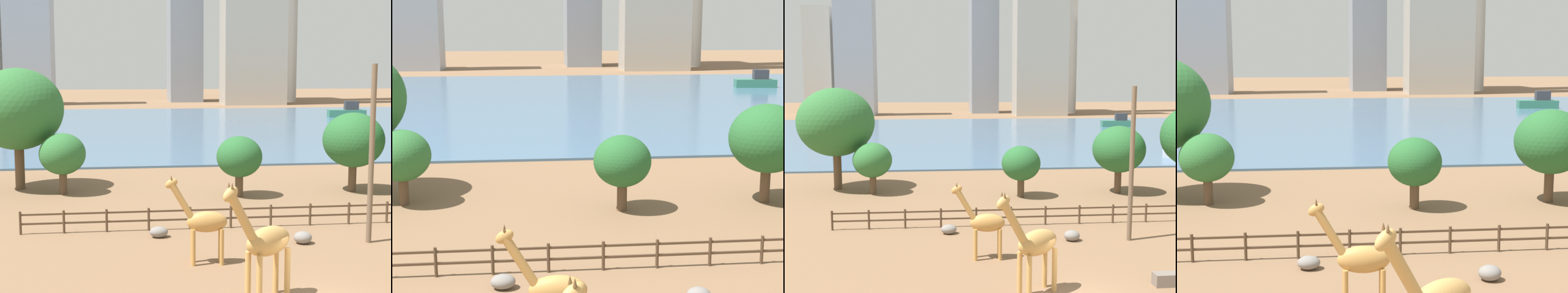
{
  "view_description": "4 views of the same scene",
  "coord_description": "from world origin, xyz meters",
  "views": [
    {
      "loc": [
        -7.36,
        -21.07,
        8.96
      ],
      "look_at": [
        -1.7,
        24.72,
        3.15
      ],
      "focal_mm": 55.0,
      "sensor_mm": 36.0,
      "label": 1
    },
    {
      "loc": [
        -4.38,
        -12.1,
        10.21
      ],
      "look_at": [
        -0.71,
        23.58,
        3.17
      ],
      "focal_mm": 55.0,
      "sensor_mm": 36.0,
      "label": 2
    },
    {
      "loc": [
        -6.28,
        -19.76,
        9.29
      ],
      "look_at": [
        -2.75,
        18.09,
        4.66
      ],
      "focal_mm": 45.0,
      "sensor_mm": 36.0,
      "label": 3
    },
    {
      "loc": [
        -5.34,
        -14.49,
        9.06
      ],
      "look_at": [
        -1.95,
        17.46,
        4.32
      ],
      "focal_mm": 55.0,
      "sensor_mm": 36.0,
      "label": 4
    }
  ],
  "objects": [
    {
      "name": "giraffe_tall",
      "position": [
        -3.67,
        5.8,
        2.02
      ],
      "size": [
        2.98,
        0.82,
        4.23
      ],
      "rotation": [
        0.0,
        0.0,
        3.11
      ],
      "color": "#C18C47",
      "rests_on": "ground"
    },
    {
      "name": "boulder_near_fence",
      "position": [
        -5.46,
        10.55,
        0.3
      ],
      "size": [
        1.0,
        0.79,
        0.59
      ],
      "primitive_type": "ellipsoid",
      "color": "gray",
      "rests_on": "ground"
    },
    {
      "name": "ground_plane",
      "position": [
        0.0,
        80.0,
        0.0
      ],
      "size": [
        400.0,
        400.0,
        0.0
      ],
      "primitive_type": "plane",
      "color": "brown"
    },
    {
      "name": "tree_right_small",
      "position": [
        -11.69,
        22.92,
        2.95
      ],
      "size": [
        3.37,
        3.37,
        4.5
      ],
      "color": "brown",
      "rests_on": "ground"
    },
    {
      "name": "tree_left_small",
      "position": [
        0.94,
        20.52,
        2.86
      ],
      "size": [
        3.28,
        3.28,
        4.37
      ],
      "color": "brown",
      "rests_on": "ground"
    },
    {
      "name": "tree_center_broad",
      "position": [
        9.72,
        21.33,
        3.86
      ],
      "size": [
        4.54,
        4.54,
        5.93
      ],
      "color": "brown",
      "rests_on": "ground"
    },
    {
      "name": "enclosure_fence",
      "position": [
        -0.02,
        12.0,
        0.76
      ],
      "size": [
        26.12,
        0.14,
        1.3
      ],
      "color": "#4C3826",
      "rests_on": "ground"
    },
    {
      "name": "harbor_water",
      "position": [
        0.0,
        77.0,
        0.1
      ],
      "size": [
        180.0,
        86.0,
        0.2
      ],
      "primitive_type": "cube",
      "color": "#476B8C",
      "rests_on": "ground"
    },
    {
      "name": "boat_ferry",
      "position": [
        35.81,
        89.46,
        1.25
      ],
      "size": [
        7.3,
        3.43,
        3.1
      ],
      "rotation": [
        0.0,
        0.0,
        3.01
      ],
      "color": "#337259",
      "rests_on": "harbor_water"
    }
  ]
}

